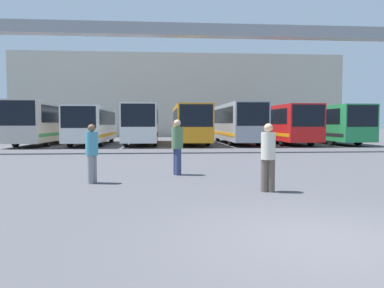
% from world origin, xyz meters
% --- Properties ---
extents(ground_plane, '(200.00, 200.00, 0.00)m').
position_xyz_m(ground_plane, '(0.00, 0.00, 0.00)').
color(ground_plane, '#47474C').
extents(building_backdrop, '(41.74, 12.00, 10.46)m').
position_xyz_m(building_backdrop, '(0.00, 47.55, 5.23)').
color(building_backdrop, '#B7B2A3').
rests_on(building_backdrop, ground).
extents(overhead_gantry, '(34.33, 0.80, 7.49)m').
position_xyz_m(overhead_gantry, '(0.00, 16.90, 6.38)').
color(overhead_gantry, gray).
rests_on(overhead_gantry, ground).
extents(bus_slot_0, '(2.59, 12.02, 3.33)m').
position_xyz_m(bus_slot_0, '(-11.83, 26.21, 1.91)').
color(bus_slot_0, beige).
rests_on(bus_slot_0, ground).
extents(bus_slot_1, '(2.55, 10.26, 2.96)m').
position_xyz_m(bus_slot_1, '(-7.89, 25.33, 1.71)').
color(bus_slot_1, silver).
rests_on(bus_slot_1, ground).
extents(bus_slot_2, '(2.52, 11.13, 3.14)m').
position_xyz_m(bus_slot_2, '(-3.94, 25.76, 1.81)').
color(bus_slot_2, silver).
rests_on(bus_slot_2, ground).
extents(bus_slot_3, '(2.53, 11.72, 3.12)m').
position_xyz_m(bus_slot_3, '(0.00, 26.06, 1.80)').
color(bus_slot_3, orange).
rests_on(bus_slot_3, ground).
extents(bus_slot_4, '(2.51, 11.90, 3.27)m').
position_xyz_m(bus_slot_4, '(3.94, 26.15, 1.88)').
color(bus_slot_4, '#999EA5').
rests_on(bus_slot_4, ground).
extents(bus_slot_5, '(2.58, 10.44, 3.12)m').
position_xyz_m(bus_slot_5, '(7.89, 25.42, 1.80)').
color(bus_slot_5, red).
rests_on(bus_slot_5, ground).
extents(bus_slot_6, '(2.51, 11.51, 3.11)m').
position_xyz_m(bus_slot_6, '(11.83, 25.95, 1.79)').
color(bus_slot_6, '#268C4C').
rests_on(bus_slot_6, ground).
extents(pedestrian_far_center, '(0.35, 0.35, 1.70)m').
position_xyz_m(pedestrian_far_center, '(-4.36, 5.71, 0.90)').
color(pedestrian_far_center, gray).
rests_on(pedestrian_far_center, ground).
extents(pedestrian_near_right, '(0.39, 0.39, 1.85)m').
position_xyz_m(pedestrian_near_right, '(-1.84, 7.25, 0.98)').
color(pedestrian_near_right, navy).
rests_on(pedestrian_near_right, ground).
extents(pedestrian_near_left, '(0.36, 0.36, 1.73)m').
position_xyz_m(pedestrian_near_left, '(0.32, 3.98, 0.92)').
color(pedestrian_near_left, brown).
rests_on(pedestrian_near_left, ground).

